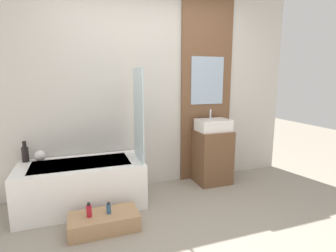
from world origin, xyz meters
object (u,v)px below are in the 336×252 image
Objects in this scene: bottle_soap_primary at (89,210)px; bottle_soap_secondary at (109,208)px; wooden_step_bench at (104,222)px; sink at (213,125)px; vase_round_light at (40,156)px; vase_tall_dark at (25,153)px; bathtub at (82,184)px.

bottle_soap_primary is 0.18m from bottle_soap_secondary.
bottle_soap_secondary reaches higher than wooden_step_bench.
wooden_step_bench is 0.19m from bottle_soap_primary.
bottle_soap_primary is at bearing -157.39° from sink.
sink reaches higher than wooden_step_bench.
wooden_step_bench is at bearing -53.33° from vase_round_light.
wooden_step_bench is 4.74× the size of bottle_soap_primary.
vase_tall_dark reaches higher than bottle_soap_secondary.
vase_round_light is at bearing -9.19° from vase_tall_dark.
vase_tall_dark is at bearing 126.75° from bottle_soap_primary.
vase_round_light is at bearing 126.67° from wooden_step_bench.
bottle_soap_primary is 1.23× the size of bottle_soap_secondary.
bathtub is 3.09× the size of sink.
wooden_step_bench is at bearing 0.00° from bottle_soap_primary.
sink is at bearing 3.96° from bathtub.
bottle_soap_primary is at bearing -59.74° from vase_round_light.
sink reaches higher than bottle_soap_primary.
sink is at bearing -3.33° from vase_tall_dark.
bathtub is at bearing 106.19° from wooden_step_bench.
bottle_soap_primary is at bearing 180.00° from wooden_step_bench.
bottle_soap_primary is at bearing 180.00° from bottle_soap_secondary.
wooden_step_bench is 1.50× the size of sink.
wooden_step_bench is 5.84× the size of bottle_soap_secondary.
sink is at bearing 24.99° from bottle_soap_secondary.
bathtub reaches higher than bottle_soap_secondary.
bathtub is 9.74× the size of bottle_soap_primary.
vase_tall_dark reaches higher than wooden_step_bench.
vase_round_light is (-0.44, 0.23, 0.32)m from bathtub.
vase_round_light reaches higher than bathtub.
sink is 3.16× the size of bottle_soap_primary.
sink reaches higher than vase_tall_dark.
vase_round_light is (0.15, -0.02, -0.04)m from vase_tall_dark.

